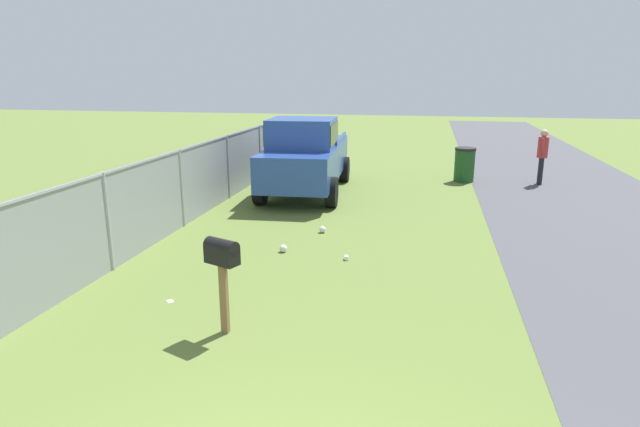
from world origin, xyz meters
The scene contains 9 objects.
mailbox centered at (3.27, 1.48, 0.99)m, with size 0.35×0.48×1.26m.
pickup_truck centered at (11.38, 2.32, 1.10)m, with size 5.04×2.31×2.09m.
trash_bin centered at (13.97, -2.08, 0.52)m, with size 0.63×0.63×1.04m.
pedestrian centered at (13.97, -4.29, 0.94)m, with size 0.49×0.30×1.64m.
fence_section centered at (7.68, 4.18, 0.91)m, with size 16.30×0.07×1.68m.
litter_bag_far_scatter centered at (7.80, 1.12, 0.07)m, with size 0.14×0.14×0.14m, color silver.
litter_wrapper_by_mailbox centered at (4.00, 2.63, 0.00)m, with size 0.12×0.08×0.01m, color silver.
litter_bag_midfield_b centered at (6.45, 1.59, 0.07)m, with size 0.14×0.14×0.14m, color silver.
litter_cup_near_hydrant centered at (6.26, 0.38, 0.04)m, with size 0.08×0.08×0.10m, color white.
Camera 1 is at (-2.49, -0.94, 3.22)m, focal length 29.45 mm.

